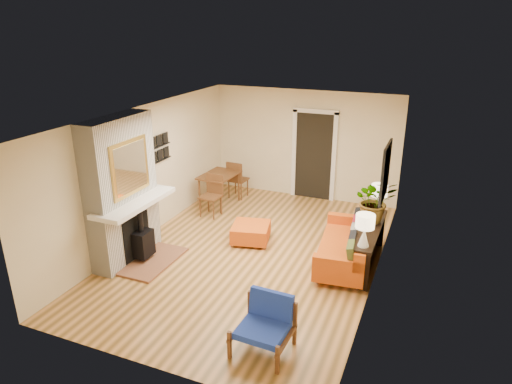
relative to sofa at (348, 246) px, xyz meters
The scene contains 10 objects.
room_shell 2.74m from the sofa, 115.68° to the left, with size 6.50×6.50×6.50m.
fireplace 4.05m from the sofa, 160.71° to the right, with size 1.09×1.68×2.60m.
sofa is the anchor object (origin of this frame).
ottoman 1.94m from the sofa, behind, with size 0.84×0.84×0.36m.
blue_chair 2.70m from the sofa, 101.51° to the right, with size 0.74×0.72×0.74m.
dining_table 3.67m from the sofa, 153.87° to the left, with size 0.79×1.74×0.93m.
console_table 0.43m from the sofa, 10.18° to the left, with size 0.34×1.85×0.72m.
lamp_near 1.04m from the sofa, 62.41° to the right, with size 0.30×0.30×0.54m.
lamp_far 1.16m from the sofa, 67.48° to the left, with size 0.30×0.30×0.54m.
houseplant 0.93m from the sofa, 47.91° to the left, with size 0.71×0.62×0.79m, color #1E5919.
Camera 1 is at (2.96, -6.99, 4.08)m, focal length 32.00 mm.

